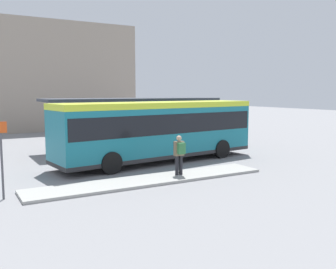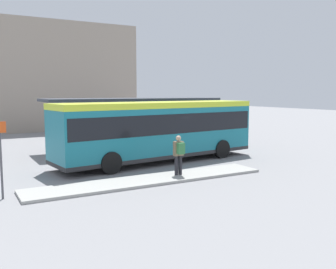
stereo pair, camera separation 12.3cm
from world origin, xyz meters
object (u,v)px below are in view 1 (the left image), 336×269
Objects in this scene: pedestrian_waiting at (179,152)px; platform_sign at (2,157)px; city_bus at (159,127)px; bicycle_green at (225,138)px; potted_planter_near_shelter at (174,140)px; bicycle_yellow at (232,140)px.

platform_sign is (-7.30, 0.18, 0.42)m from pedestrian_waiting.
city_bus is 7.41× the size of bicycle_green.
bicycle_green is (9.04, 8.17, -0.79)m from pedestrian_waiting.
potted_planter_near_shelter is 0.52× the size of platform_sign.
bicycle_green is at bearing 26.06° from platform_sign.
city_bus is 7.72× the size of bicycle_yellow.
city_bus reaches higher than potted_planter_near_shelter.
potted_planter_near_shelter reaches higher than bicycle_green.
bicycle_green is 18.22m from platform_sign.
platform_sign is (-16.33, -7.99, 1.21)m from bicycle_green.
city_bus is 8.09× the size of potted_planter_near_shelter.
bicycle_green is at bearing 17.29° from potted_planter_near_shelter.
platform_sign is (-8.33, -3.65, -0.36)m from city_bus.
potted_planter_near_shelter is (-5.51, -1.72, 0.42)m from bicycle_green.
platform_sign reaches higher than bicycle_green.
city_bus is 3.80m from potted_planter_near_shelter.
platform_sign is at bearing 90.65° from pedestrian_waiting.
bicycle_yellow is at bearing -48.87° from pedestrian_waiting.
platform_sign is at bearing -149.90° from potted_planter_near_shelter.
potted_planter_near_shelter is 12.53m from platform_sign.
city_bus is 4.25× the size of platform_sign.
pedestrian_waiting is 11.69m from bicycle_yellow.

